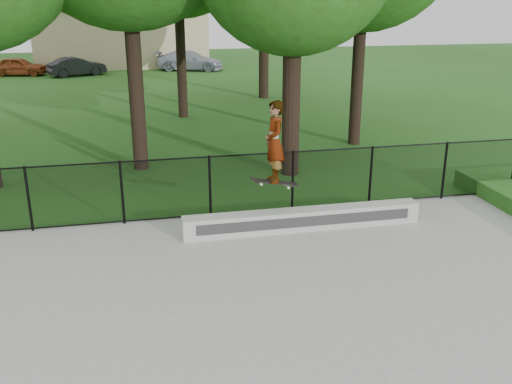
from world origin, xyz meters
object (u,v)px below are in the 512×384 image
grind_ledge (303,219)px  car_b (77,67)px  car_c (190,61)px  skater_airborne (274,143)px  car_a (19,66)px

grind_ledge → car_b: 28.85m
grind_ledge → car_c: size_ratio=1.28×
car_b → skater_airborne: skater_airborne is taller
car_a → car_c: size_ratio=0.83×
car_a → skater_airborne: (9.96, -28.99, 1.50)m
car_b → skater_airborne: 28.79m
grind_ledge → car_a: (-10.66, 28.92, 0.30)m
grind_ledge → car_a: size_ratio=1.54×
grind_ledge → skater_airborne: skater_airborne is taller
grind_ledge → car_b: bearing=103.9°
grind_ledge → car_c: bearing=88.9°
grind_ledge → skater_airborne: bearing=-174.4°
car_c → car_a: bearing=109.1°
car_c → skater_airborne: size_ratio=2.23×
car_a → car_b: 3.83m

